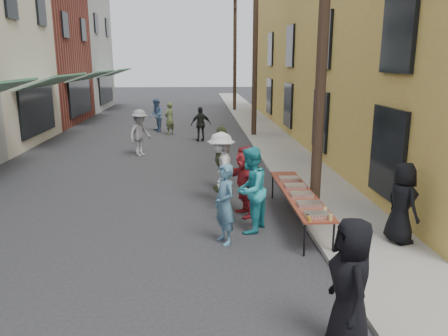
{
  "coord_description": "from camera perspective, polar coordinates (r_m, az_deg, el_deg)",
  "views": [
    {
      "loc": [
        1.45,
        -7.14,
        3.77
      ],
      "look_at": [
        2.05,
        2.92,
        1.3
      ],
      "focal_mm": 35.0,
      "sensor_mm": 36.0,
      "label": 1
    }
  ],
  "objects": [
    {
      "name": "utility_pole_far",
      "position": [
        34.27,
        1.43,
        14.98
      ],
      "size": [
        0.26,
        0.26,
        9.0
      ],
      "primitive_type": "cylinder",
      "color": "#2D2116",
      "rests_on": "ground"
    },
    {
      "name": "cup_stack",
      "position": [
        8.8,
        13.75,
        -6.31
      ],
      "size": [
        0.08,
        0.08,
        0.12
      ],
      "primitive_type": "cylinder",
      "color": "tan",
      "rests_on": "serving_table"
    },
    {
      "name": "condiment_jar_c",
      "position": [
        8.83,
        10.84,
        -6.22
      ],
      "size": [
        0.07,
        0.07,
        0.08
      ],
      "primitive_type": "cylinder",
      "color": "#A57F26",
      "rests_on": "serving_table"
    },
    {
      "name": "catering_tray_sausage",
      "position": [
        8.98,
        12.05,
        -5.94
      ],
      "size": [
        0.5,
        0.33,
        0.08
      ],
      "primitive_type": "cube",
      "color": "maroon",
      "rests_on": "serving_table"
    },
    {
      "name": "catering_tray_buns",
      "position": [
        10.22,
        10.08,
        -3.42
      ],
      "size": [
        0.5,
        0.33,
        0.08
      ],
      "primitive_type": "cube",
      "color": "tan",
      "rests_on": "serving_table"
    },
    {
      "name": "guest_front_a",
      "position": [
        6.1,
        16.2,
        -14.57
      ],
      "size": [
        0.62,
        0.92,
        1.86
      ],
      "primitive_type": "imported",
      "rotation": [
        0.0,
        0.0,
        -1.6
      ],
      "color": "black",
      "rests_on": "ground"
    },
    {
      "name": "serving_table",
      "position": [
        10.52,
        9.69,
        -3.34
      ],
      "size": [
        0.7,
        4.0,
        0.75
      ],
      "color": "maroon",
      "rests_on": "ground"
    },
    {
      "name": "passerby_right",
      "position": [
        23.16,
        -7.13,
        6.42
      ],
      "size": [
        0.7,
        0.74,
        1.71
      ],
      "primitive_type": "imported",
      "rotation": [
        0.0,
        0.0,
        4.06
      ],
      "color": "#535E36",
      "rests_on": "ground"
    },
    {
      "name": "catering_tray_foil_d",
      "position": [
        10.87,
        9.24,
        -2.33
      ],
      "size": [
        0.5,
        0.33,
        0.08
      ],
      "primitive_type": "cube",
      "color": "#B2B2B7",
      "rests_on": "serving_table"
    },
    {
      "name": "passerby_left",
      "position": [
        18.13,
        -10.92,
        4.54
      ],
      "size": [
        1.24,
        1.4,
        1.88
      ],
      "primitive_type": "imported",
      "rotation": [
        0.0,
        0.0,
        1.01
      ],
      "color": "gray",
      "rests_on": "ground"
    },
    {
      "name": "catering_tray_foil_b",
      "position": [
        9.57,
        11.04,
        -4.64
      ],
      "size": [
        0.5,
        0.33,
        0.08
      ],
      "primitive_type": "cube",
      "color": "#B2B2B7",
      "rests_on": "serving_table"
    },
    {
      "name": "guest_queue_back",
      "position": [
        10.82,
        2.83,
        -1.69
      ],
      "size": [
        0.92,
        1.73,
        1.78
      ],
      "primitive_type": "imported",
      "rotation": [
        0.0,
        0.0,
        -1.32
      ],
      "color": "maroon",
      "rests_on": "ground"
    },
    {
      "name": "passerby_far",
      "position": [
        24.35,
        -8.82,
        6.84
      ],
      "size": [
        0.9,
        1.03,
        1.8
      ],
      "primitive_type": "imported",
      "rotation": [
        0.0,
        0.0,
        5.0
      ],
      "color": "#48658C",
      "rests_on": "ground"
    },
    {
      "name": "sidewalk",
      "position": [
        22.73,
        5.66,
        4.28
      ],
      "size": [
        2.2,
        60.0,
        0.1
      ],
      "primitive_type": "cube",
      "color": "gray",
      "rests_on": "ground"
    },
    {
      "name": "passerby_mid",
      "position": [
        21.1,
        -3.04,
        5.73
      ],
      "size": [
        1.03,
        0.6,
        1.66
      ],
      "primitive_type": "imported",
      "rotation": [
        0.0,
        0.0,
        3.35
      ],
      "color": "black",
      "rests_on": "ground"
    },
    {
      "name": "utility_pole_mid",
      "position": [
        22.34,
        4.09,
        15.6
      ],
      "size": [
        0.26,
        0.26,
        9.0
      ],
      "primitive_type": "cylinder",
      "color": "#2D2116",
      "rests_on": "ground"
    },
    {
      "name": "condiment_jar_b",
      "position": [
        8.74,
        11.0,
        -6.44
      ],
      "size": [
        0.07,
        0.07,
        0.08
      ],
      "primitive_type": "cylinder",
      "color": "#A57F26",
      "rests_on": "serving_table"
    },
    {
      "name": "condiment_jar_a",
      "position": [
        8.65,
        11.16,
        -6.66
      ],
      "size": [
        0.07,
        0.07,
        0.08
      ],
      "primitive_type": "cylinder",
      "color": "#A57F26",
      "rests_on": "serving_table"
    },
    {
      "name": "ground",
      "position": [
        8.21,
        -13.59,
        -14.0
      ],
      "size": [
        120.0,
        120.0,
        0.0
      ],
      "primitive_type": "plane",
      "color": "#28282B",
      "rests_on": "ground"
    },
    {
      "name": "guest_front_b",
      "position": [
        9.16,
        0.09,
        -4.74
      ],
      "size": [
        0.63,
        0.74,
        1.72
      ],
      "primitive_type": "imported",
      "rotation": [
        0.0,
        0.0,
        -1.15
      ],
      "color": "teal",
      "rests_on": "ground"
    },
    {
      "name": "building_ochre",
      "position": [
        23.27,
        21.99,
        15.84
      ],
      "size": [
        10.0,
        28.0,
        10.0
      ],
      "primitive_type": "cube",
      "color": "gold",
      "rests_on": "ground"
    },
    {
      "name": "guest_front_c",
      "position": [
        9.77,
        3.44,
        -2.87
      ],
      "size": [
        1.11,
        1.19,
        1.95
      ],
      "primitive_type": "imported",
      "rotation": [
        0.0,
        0.0,
        -2.07
      ],
      "color": "teal",
      "rests_on": "ground"
    },
    {
      "name": "server",
      "position": [
        9.68,
        22.23,
        -4.23
      ],
      "size": [
        0.71,
        0.93,
        1.7
      ],
      "primitive_type": "imported",
      "rotation": [
        0.0,
        0.0,
        1.79
      ],
      "color": "black",
      "rests_on": "sidewalk"
    },
    {
      "name": "guest_front_d",
      "position": [
        11.57,
        -0.36,
        -0.14
      ],
      "size": [
        0.81,
        1.32,
        1.98
      ],
      "primitive_type": "imported",
      "rotation": [
        0.0,
        0.0,
        -1.63
      ],
      "color": "silver",
      "rests_on": "ground"
    },
    {
      "name": "guest_front_e",
      "position": [
        12.89,
        -0.31,
        1.24
      ],
      "size": [
        0.69,
        1.21,
        1.95
      ],
      "primitive_type": "imported",
      "rotation": [
        0.0,
        0.0,
        -1.38
      ],
      "color": "#495833",
      "rests_on": "ground"
    },
    {
      "name": "catering_tray_buns_end",
      "position": [
        11.53,
        8.49,
        -1.37
      ],
      "size": [
        0.5,
        0.33,
        0.08
      ],
      "primitive_type": "cube",
      "color": "tan",
      "rests_on": "serving_table"
    },
    {
      "name": "utility_pole_near",
      "position": [
        10.56,
        12.87,
        17.4
      ],
      "size": [
        0.26,
        0.26,
        9.0
      ],
      "primitive_type": "cylinder",
      "color": "#2D2116",
      "rests_on": "ground"
    }
  ]
}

